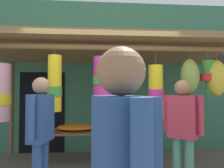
# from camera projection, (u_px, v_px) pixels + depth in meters

# --- Properties ---
(shop_facade) EXTENTS (10.45, 0.29, 3.85)m
(shop_facade) POSITION_uv_depth(u_px,v_px,m) (99.00, 76.00, 5.58)
(shop_facade) COLOR #387056
(shop_facade) RESTS_ON ground_plane
(market_stall_canopy) EXTENTS (5.06, 2.36, 2.53)m
(market_stall_canopy) POSITION_uv_depth(u_px,v_px,m) (107.00, 60.00, 4.32)
(market_stall_canopy) COLOR brown
(market_stall_canopy) RESTS_ON ground_plane
(display_table) EXTENTS (1.31, 0.71, 0.72)m
(display_table) POSITION_uv_depth(u_px,v_px,m) (75.00, 134.00, 4.32)
(display_table) COLOR brown
(display_table) RESTS_ON ground_plane
(flower_heap_on_table) EXTENTS (0.78, 0.54, 0.12)m
(flower_heap_on_table) POSITION_uv_depth(u_px,v_px,m) (77.00, 127.00, 4.34)
(flower_heap_on_table) COLOR orange
(flower_heap_on_table) RESTS_ON display_table
(folding_chair) EXTENTS (0.41, 0.41, 0.84)m
(folding_chair) POSITION_uv_depth(u_px,v_px,m) (132.00, 158.00, 3.21)
(folding_chair) COLOR #AD1E1E
(folding_chair) RESTS_ON ground_plane
(wicker_basket_spare) EXTENTS (0.49, 0.49, 0.29)m
(wicker_basket_spare) POSITION_uv_depth(u_px,v_px,m) (135.00, 164.00, 3.99)
(wicker_basket_spare) COLOR olive
(wicker_basket_spare) RESTS_ON ground_plane
(vendor_in_orange) EXTENTS (0.47, 0.43, 1.69)m
(vendor_in_orange) POSITION_uv_depth(u_px,v_px,m) (183.00, 126.00, 3.13)
(vendor_in_orange) COLOR #4C8E7A
(vendor_in_orange) RESTS_ON ground_plane
(customer_foreground) EXTENTS (0.30, 0.58, 1.71)m
(customer_foreground) POSITION_uv_depth(u_px,v_px,m) (41.00, 129.00, 2.86)
(customer_foreground) COLOR #2D5193
(customer_foreground) RESTS_ON ground_plane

